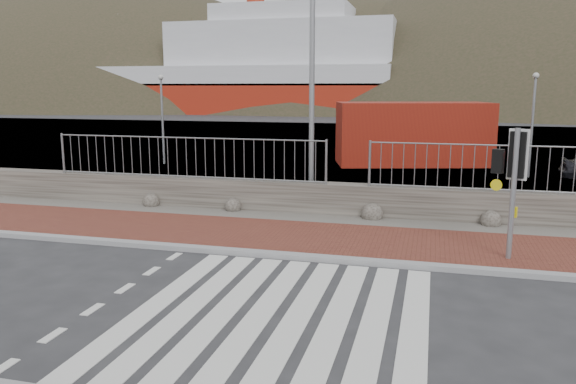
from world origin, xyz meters
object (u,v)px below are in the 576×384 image
(ferry, at_px, (238,74))
(streetlight, at_px, (318,37))
(traffic_signal_far, at_px, (513,166))
(shipping_container, at_px, (412,133))

(ferry, relative_size, streetlight, 5.66)
(traffic_signal_far, height_order, streetlight, streetlight)
(shipping_container, bearing_deg, traffic_signal_far, -95.57)
(traffic_signal_far, xyz_separation_m, shipping_container, (-2.54, 14.83, -0.57))
(traffic_signal_far, distance_m, streetlight, 7.11)
(ferry, distance_m, shipping_container, 55.70)
(traffic_signal_far, relative_size, streetlight, 0.31)
(streetlight, height_order, shipping_container, streetlight)
(shipping_container, bearing_deg, streetlight, -117.84)
(ferry, distance_m, streetlight, 64.25)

